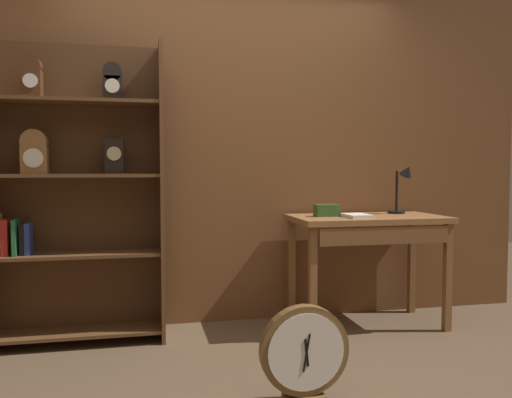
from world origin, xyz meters
TOP-DOWN VIEW (x-y plane):
  - ground_plane at (0.00, 0.00)m, footprint 10.00×10.00m
  - back_wood_panel at (0.00, 1.35)m, footprint 4.80×0.05m
  - bookshelf at (-1.12, 1.05)m, footprint 1.12×0.30m
  - workbench at (0.94, 0.96)m, footprint 1.11×0.60m
  - desk_lamp at (1.28, 1.10)m, footprint 0.19×0.19m
  - toolbox_small at (0.63, 1.02)m, footprint 0.17×0.10m
  - open_repair_manual at (0.80, 0.88)m, footprint 0.17×0.23m
  - round_clock_large at (0.09, -0.13)m, footprint 0.45×0.11m

SIDE VIEW (x-z plane):
  - ground_plane at x=0.00m, z-range 0.00..0.00m
  - round_clock_large at x=0.09m, z-range 0.00..0.49m
  - workbench at x=0.94m, z-range 0.30..1.11m
  - open_repair_manual at x=0.80m, z-range 0.82..0.84m
  - toolbox_small at x=0.63m, z-range 0.82..0.90m
  - bookshelf at x=-1.12m, z-range 0.01..2.01m
  - desk_lamp at x=1.28m, z-range 0.84..1.23m
  - back_wood_panel at x=0.00m, z-range 0.00..2.60m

